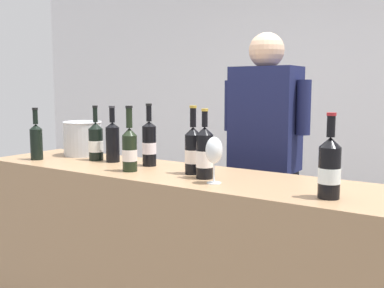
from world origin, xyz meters
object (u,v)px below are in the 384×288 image
at_px(wine_bottle_0, 149,143).
at_px(wine_bottle_1, 36,140).
at_px(wine_glass, 214,152).
at_px(wine_bottle_3, 130,149).
at_px(wine_bottle_7, 113,140).
at_px(wine_bottle_4, 205,153).
at_px(wine_bottle_6, 193,150).
at_px(wine_bottle_5, 96,141).
at_px(wine_bottle_2, 329,167).
at_px(ice_bucket, 83,138).
at_px(person_server, 264,179).

distance_m(wine_bottle_0, wine_bottle_1, 0.72).
bearing_deg(wine_glass, wine_bottle_1, -179.99).
height_order(wine_bottle_3, wine_bottle_7, wine_bottle_3).
distance_m(wine_bottle_4, wine_bottle_6, 0.12).
relative_size(wine_bottle_1, wine_glass, 1.47).
bearing_deg(wine_bottle_3, wine_bottle_6, 20.48).
bearing_deg(wine_bottle_3, wine_bottle_5, 158.27).
bearing_deg(wine_bottle_3, wine_bottle_0, 95.77).
bearing_deg(wine_bottle_3, wine_bottle_4, 7.48).
bearing_deg(wine_bottle_2, wine_bottle_1, -179.66).
relative_size(wine_bottle_1, wine_bottle_5, 0.96).
xyz_separation_m(wine_bottle_1, wine_bottle_2, (1.72, 0.01, 0.00)).
xyz_separation_m(wine_bottle_4, wine_bottle_7, (-0.69, 0.11, 0.00)).
relative_size(ice_bucket, person_server, 0.14).
xyz_separation_m(wine_bottle_0, wine_glass, (0.53, -0.20, 0.02)).
distance_m(wine_bottle_2, wine_bottle_6, 0.72).
bearing_deg(wine_bottle_6, person_server, 80.91).
bearing_deg(wine_bottle_3, ice_bucket, 157.35).
distance_m(wine_glass, ice_bucket, 1.16).
bearing_deg(wine_bottle_7, wine_bottle_0, 2.81).
relative_size(wine_bottle_2, wine_bottle_3, 0.99).
bearing_deg(wine_bottle_2, person_server, 128.87).
bearing_deg(ice_bucket, wine_bottle_3, -22.65).
height_order(wine_bottle_5, wine_glass, wine_bottle_5).
height_order(wine_bottle_7, ice_bucket, wine_bottle_7).
height_order(wine_bottle_0, wine_bottle_5, wine_bottle_0).
xyz_separation_m(wine_bottle_2, person_server, (-0.61, 0.75, -0.24)).
bearing_deg(ice_bucket, wine_glass, -13.79).
xyz_separation_m(wine_bottle_5, wine_bottle_6, (0.71, -0.04, 0.01)).
distance_m(wine_bottle_3, wine_bottle_6, 0.33).
xyz_separation_m(wine_bottle_1, wine_bottle_7, (0.43, 0.19, 0.01)).
height_order(wine_bottle_5, person_server, person_server).
relative_size(wine_bottle_4, wine_bottle_5, 1.02).
bearing_deg(wine_bottle_2, wine_bottle_5, 173.20).
bearing_deg(wine_bottle_3, wine_bottle_1, -178.43).
xyz_separation_m(wine_bottle_1, wine_bottle_4, (1.12, 0.07, 0.00)).
distance_m(wine_bottle_0, wine_bottle_2, 1.05).
bearing_deg(wine_glass, person_server, 97.41).
bearing_deg(wine_bottle_3, wine_bottle_2, -0.51).
xyz_separation_m(wine_bottle_7, ice_bucket, (-0.34, 0.09, -0.02)).
distance_m(wine_bottle_3, wine_bottle_7, 0.32).
distance_m(wine_bottle_1, wine_bottle_2, 1.72).
height_order(ice_bucket, person_server, person_server).
xyz_separation_m(wine_bottle_0, wine_bottle_4, (0.43, -0.13, -0.00)).
distance_m(wine_bottle_4, ice_bucket, 1.05).
bearing_deg(wine_bottle_4, wine_bottle_2, -6.02).
xyz_separation_m(wine_glass, ice_bucket, (-1.12, 0.28, -0.03)).
bearing_deg(person_server, wine_bottle_6, -99.09).
bearing_deg(wine_bottle_7, wine_bottle_4, -9.39).
bearing_deg(wine_bottle_0, wine_bottle_7, -177.19).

